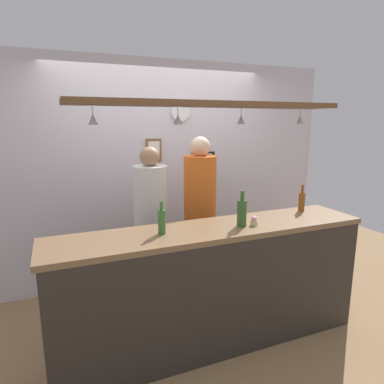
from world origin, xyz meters
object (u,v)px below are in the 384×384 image
object	(u,v)px
person_middle_white_patterned_shirt	(151,213)
person_right_orange_shirt	(200,203)
bottle_beer_green_import	(162,221)
picture_frame_crest	(154,150)
wall_clock	(180,112)
bottle_champagne_green	(242,212)
cupcake	(254,221)
picture_frame_lower_pair	(203,159)
bottle_beer_amber_tall	(302,201)

from	to	relation	value
person_middle_white_patterned_shirt	person_right_orange_shirt	bearing A→B (deg)	0.00
bottle_beer_green_import	picture_frame_crest	world-z (taller)	picture_frame_crest
wall_clock	bottle_champagne_green	bearing A→B (deg)	-90.17
bottle_champagne_green	wall_clock	bearing A→B (deg)	89.83
bottle_champagne_green	person_right_orange_shirt	bearing A→B (deg)	90.82
wall_clock	cupcake	bearing A→B (deg)	-85.99
person_middle_white_patterned_shirt	bottle_champagne_green	bearing A→B (deg)	-56.75
wall_clock	bottle_beer_green_import	bearing A→B (deg)	-116.00
bottle_champagne_green	picture_frame_crest	bearing A→B (deg)	102.60
picture_frame_lower_pair	picture_frame_crest	bearing A→B (deg)	180.00
bottle_beer_amber_tall	picture_frame_lower_pair	world-z (taller)	picture_frame_lower_pair
picture_frame_crest	picture_frame_lower_pair	bearing A→B (deg)	0.00
person_middle_white_patterned_shirt	person_right_orange_shirt	size ratio (longest dim) A/B	0.95
person_middle_white_patterned_shirt	bottle_beer_green_import	xyz separation A→B (m)	(-0.13, -0.77, 0.15)
cupcake	picture_frame_crest	distance (m)	1.62
bottle_beer_green_import	cupcake	world-z (taller)	bottle_beer_green_import
bottle_champagne_green	cupcake	distance (m)	0.14
person_middle_white_patterned_shirt	cupcake	bearing A→B (deg)	-52.60
bottle_champagne_green	picture_frame_lower_pair	world-z (taller)	picture_frame_lower_pair
person_middle_white_patterned_shirt	bottle_beer_amber_tall	distance (m)	1.48
person_middle_white_patterned_shirt	picture_frame_lower_pair	world-z (taller)	person_middle_white_patterned_shirt
bottle_beer_amber_tall	cupcake	bearing A→B (deg)	-162.00
bottle_beer_green_import	wall_clock	bearing A→B (deg)	64.00
bottle_beer_amber_tall	picture_frame_crest	world-z (taller)	picture_frame_crest
person_right_orange_shirt	picture_frame_crest	bearing A→B (deg)	116.69
cupcake	bottle_beer_amber_tall	bearing A→B (deg)	18.00
person_right_orange_shirt	bottle_beer_amber_tall	size ratio (longest dim) A/B	6.75
person_middle_white_patterned_shirt	wall_clock	xyz separation A→B (m)	(0.55, 0.62, 1.01)
bottle_beer_amber_tall	picture_frame_lower_pair	bearing A→B (deg)	110.88
cupcake	bottle_champagne_green	bearing A→B (deg)	168.47
bottle_beer_amber_tall	picture_frame_lower_pair	size ratio (longest dim) A/B	0.87
cupcake	person_middle_white_patterned_shirt	bearing A→B (deg)	127.40
person_right_orange_shirt	wall_clock	world-z (taller)	wall_clock
person_right_orange_shirt	bottle_beer_amber_tall	distance (m)	1.02
picture_frame_crest	bottle_champagne_green	bearing A→B (deg)	-77.40
bottle_beer_green_import	wall_clock	world-z (taller)	wall_clock
person_right_orange_shirt	wall_clock	distance (m)	1.14
person_right_orange_shirt	cupcake	bearing A→B (deg)	-82.04
person_right_orange_shirt	picture_frame_lower_pair	size ratio (longest dim) A/B	5.85
bottle_beer_amber_tall	cupcake	xyz separation A→B (m)	(-0.68, -0.22, -0.06)
person_right_orange_shirt	bottle_champagne_green	distance (m)	0.84
person_middle_white_patterned_shirt	bottle_beer_green_import	size ratio (longest dim) A/B	6.41
person_right_orange_shirt	bottle_beer_amber_tall	xyz separation A→B (m)	(0.80, -0.64, 0.09)
wall_clock	person_middle_white_patterned_shirt	bearing A→B (deg)	-131.69
bottle_beer_green_import	picture_frame_crest	size ratio (longest dim) A/B	1.00
person_middle_white_patterned_shirt	person_right_orange_shirt	world-z (taller)	person_right_orange_shirt
person_middle_white_patterned_shirt	picture_frame_lower_pair	bearing A→B (deg)	36.27
person_middle_white_patterned_shirt	picture_frame_crest	xyz separation A→B (m)	(0.22, 0.63, 0.57)
person_right_orange_shirt	picture_frame_lower_pair	xyz separation A→B (m)	(0.32, 0.63, 0.38)
cupcake	picture_frame_crest	world-z (taller)	picture_frame_crest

